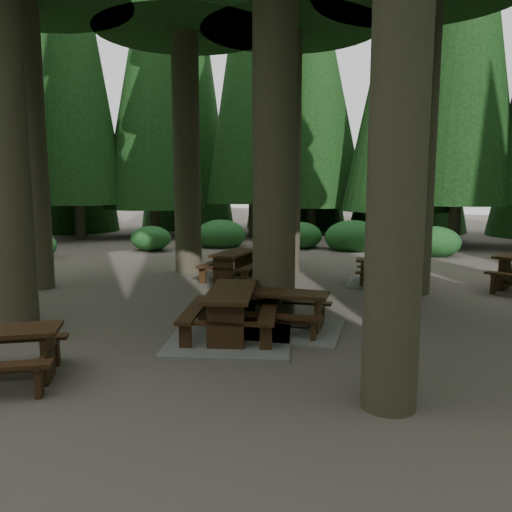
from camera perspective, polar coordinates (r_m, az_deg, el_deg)
The scene contains 6 objects.
ground at distance 10.31m, azimuth -2.40°, elevation -6.75°, with size 80.00×80.00×0.00m, color #564C46.
picnic_table_a at distance 9.19m, azimuth 2.95°, elevation -7.06°, with size 2.57×2.33×0.73m.
picnic_table_b at distance 13.92m, azimuth -2.53°, elevation -0.62°, with size 1.83×2.11×0.80m.
picnic_table_c at distance 13.77m, azimuth 14.58°, elevation -2.31°, with size 2.40×2.18×0.67m.
picnic_table_f at distance 8.81m, azimuth -2.83°, elevation -7.35°, with size 2.99×3.17×0.84m.
shrub_ring at distance 10.46m, azimuth 3.13°, elevation -4.27°, with size 23.86×24.64×1.49m.
Camera 1 is at (5.73, -8.15, 2.65)m, focal length 35.00 mm.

